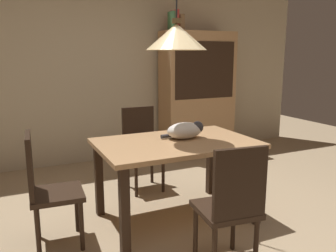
{
  "coord_description": "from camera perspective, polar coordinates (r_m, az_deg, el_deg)",
  "views": [
    {
      "loc": [
        -1.37,
        -2.23,
        1.51
      ],
      "look_at": [
        -0.01,
        0.67,
        0.85
      ],
      "focal_mm": 36.9,
      "sensor_mm": 36.0,
      "label": 1
    }
  ],
  "objects": [
    {
      "name": "back_wall",
      "position": [
        5.06,
        -9.61,
        10.8
      ],
      "size": [
        6.4,
        0.1,
        2.9
      ],
      "primitive_type": "cube",
      "color": "beige",
      "rests_on": "ground"
    },
    {
      "name": "cat_sleeping",
      "position": [
        3.19,
        2.91,
        -0.71
      ],
      "size": [
        0.39,
        0.23,
        0.16
      ],
      "color": "silver",
      "rests_on": "dining_table"
    },
    {
      "name": "dining_table",
      "position": [
        3.13,
        1.31,
        -4.3
      ],
      "size": [
        1.4,
        0.9,
        0.75
      ],
      "color": "tan",
      "rests_on": "ground"
    },
    {
      "name": "pendant_lamp",
      "position": [
        3.02,
        1.4,
        14.57
      ],
      "size": [
        0.52,
        0.52,
        1.3
      ],
      "color": "beige"
    },
    {
      "name": "book_red_tall",
      "position": [
        5.09,
        1.09,
        17.05
      ],
      "size": [
        0.04,
        0.22,
        0.28
      ],
      "primitive_type": "cube",
      "color": "#B73833",
      "rests_on": "hutch_bookcase"
    },
    {
      "name": "book_green_slim",
      "position": [
        5.06,
        0.57,
        16.96
      ],
      "size": [
        0.03,
        0.2,
        0.26
      ],
      "primitive_type": "cube",
      "color": "#427A4C",
      "rests_on": "hutch_bookcase"
    },
    {
      "name": "chair_left_side",
      "position": [
        2.89,
        -19.54,
        -9.26
      ],
      "size": [
        0.43,
        0.43,
        0.93
      ],
      "color": "black",
      "rests_on": "ground"
    },
    {
      "name": "hutch_bookcase",
      "position": [
        5.28,
        4.84,
        4.85
      ],
      "size": [
        1.12,
        0.45,
        1.85
      ],
      "color": "tan",
      "rests_on": "ground"
    },
    {
      "name": "ground",
      "position": [
        3.01,
        5.89,
        -18.45
      ],
      "size": [
        10.0,
        10.0,
        0.0
      ],
      "primitive_type": "plane",
      "color": "tan"
    },
    {
      "name": "chair_near_front",
      "position": [
        2.46,
        10.43,
        -12.42
      ],
      "size": [
        0.44,
        0.44,
        0.93
      ],
      "color": "black",
      "rests_on": "ground"
    },
    {
      "name": "book_brown_thick",
      "position": [
        5.11,
        1.8,
        16.68
      ],
      "size": [
        0.06,
        0.24,
        0.22
      ],
      "primitive_type": "cube",
      "color": "brown",
      "rests_on": "hutch_bookcase"
    },
    {
      "name": "chair_far_back",
      "position": [
        3.94,
        -4.4,
        -3.05
      ],
      "size": [
        0.4,
        0.4,
        0.93
      ],
      "color": "black",
      "rests_on": "ground"
    }
  ]
}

